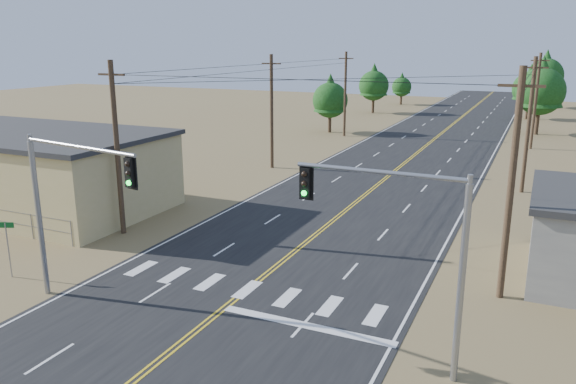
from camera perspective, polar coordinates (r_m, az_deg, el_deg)
The scene contains 18 objects.
ground at distance 20.18m, azimuth -15.66°, elevation -18.23°, with size 220.00×220.00×0.00m, color olive.
road at distance 45.43m, azimuth 9.22°, elevation 0.83°, with size 15.00×200.00×0.02m, color black.
building_left at distance 42.78m, azimuth -25.60°, elevation 2.11°, with size 20.00×10.00×5.00m, color tan.
utility_pole_left_near at distance 33.47m, azimuth -16.98°, elevation 4.34°, with size 1.80×0.30×10.00m.
utility_pole_left_mid at distance 50.05m, azimuth -1.68°, elevation 8.23°, with size 1.80×0.30×10.00m.
utility_pole_left_far at distance 68.48m, azimuth 5.83°, elevation 9.93°, with size 1.80×0.30×10.00m.
utility_pole_right_near at distance 25.29m, azimuth 21.72°, elevation 0.70°, with size 1.80×0.30×10.00m.
utility_pole_right_mid at distance 45.00m, azimuth 23.26°, elevation 6.31°, with size 1.80×0.30×10.00m.
utility_pole_right_far at distance 64.88m, azimuth 23.86°, elevation 8.50°, with size 1.80×0.30×10.00m.
signal_mast_left at distance 24.64m, azimuth -21.90°, elevation -0.17°, with size 6.54×1.46×7.18m.
signal_mast_right at distance 18.63m, azimuth 12.43°, elevation -4.59°, with size 5.81×0.42×7.01m.
street_sign at distance 29.69m, azimuth -26.62°, elevation -4.43°, with size 0.77×0.34×2.75m.
tree_left_near at distance 71.29m, azimuth 4.31°, elevation 9.65°, with size 4.41×4.41×7.36m.
tree_left_mid at distance 92.85m, azimuth 8.72°, elevation 10.93°, with size 4.77×4.77×7.96m.
tree_left_far at distance 107.01m, azimuth 11.48°, elevation 10.62°, with size 3.54×3.54×5.89m.
tree_right_near at distance 75.77m, azimuth 24.32°, elevation 9.75°, with size 5.76×5.76×9.59m.
tree_right_mid at distance 91.20m, azimuth 23.35°, elevation 9.92°, with size 4.87×4.87×8.12m.
tree_right_far at distance 109.06m, azimuth 24.70°, elevation 11.00°, with size 6.02×6.02×10.04m.
Camera 1 is at (11.44, -12.62, 10.81)m, focal length 35.00 mm.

